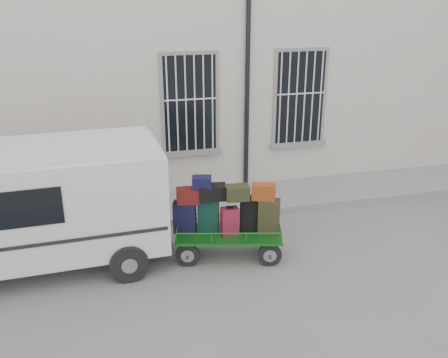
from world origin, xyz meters
TOP-DOWN VIEW (x-y plane):
  - ground at (0.00, 0.00)m, footprint 80.00×80.00m
  - building at (0.00, 5.50)m, footprint 24.00×5.15m
  - sidewalk at (0.00, 2.20)m, footprint 24.00×1.70m
  - luggage_cart at (-0.33, -0.14)m, footprint 2.31×1.31m
  - van at (-3.66, 0.31)m, footprint 4.56×2.20m

SIDE VIEW (x-z plane):
  - ground at x=0.00m, z-range 0.00..0.00m
  - sidewalk at x=0.00m, z-range 0.00..0.15m
  - luggage_cart at x=-0.33m, z-range 0.03..1.63m
  - van at x=-3.66m, z-range 0.16..2.42m
  - building at x=0.00m, z-range 0.00..6.00m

